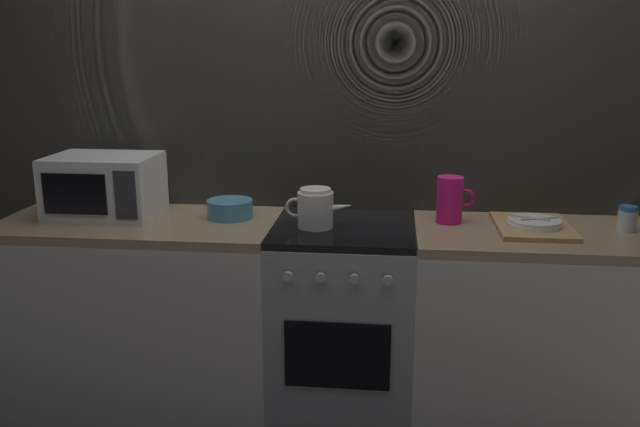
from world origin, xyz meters
TOP-DOWN VIEW (x-y plane):
  - ground_plane at (0.00, 0.00)m, footprint 8.00×8.00m
  - back_wall at (0.00, 0.32)m, footprint 3.60×0.05m
  - counter_left at (-0.90, 0.00)m, footprint 1.20×0.60m
  - stove_unit at (-0.00, -0.00)m, footprint 0.60×0.63m
  - counter_right at (0.90, 0.00)m, footprint 1.20×0.60m
  - microwave at (-1.07, 0.05)m, footprint 0.46×0.35m
  - kettle at (-0.12, -0.04)m, footprint 0.28×0.15m
  - mixing_bowl at (-0.51, 0.08)m, footprint 0.20×0.20m
  - pitcher at (0.45, 0.10)m, footprint 0.16×0.11m
  - dish_pile at (0.78, 0.03)m, footprint 0.30×0.40m
  - spice_jar at (1.16, 0.05)m, footprint 0.08×0.08m

SIDE VIEW (x-z plane):
  - ground_plane at x=0.00m, z-range 0.00..0.00m
  - stove_unit at x=0.00m, z-range 0.00..0.90m
  - counter_left at x=-0.90m, z-range 0.00..0.90m
  - counter_right at x=0.90m, z-range 0.00..0.90m
  - dish_pile at x=0.78m, z-range 0.89..0.95m
  - mixing_bowl at x=-0.51m, z-range 0.90..0.98m
  - spice_jar at x=1.16m, z-range 0.90..1.00m
  - kettle at x=-0.12m, z-range 0.90..1.06m
  - pitcher at x=0.45m, z-range 0.90..1.10m
  - microwave at x=-1.07m, z-range 0.90..1.17m
  - back_wall at x=0.00m, z-range 0.00..2.40m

